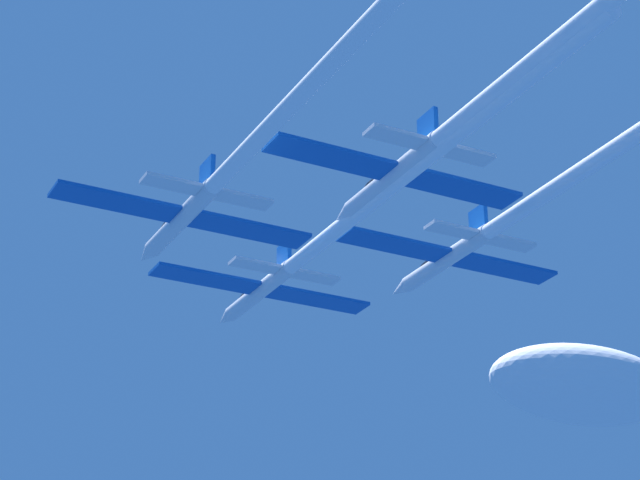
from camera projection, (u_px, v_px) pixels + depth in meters
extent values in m
cylinder|color=silver|center=(259.00, 292.00, 82.96)|extent=(1.04, 9.46, 1.04)
cone|color=silver|center=(225.00, 319.00, 87.63)|extent=(1.02, 2.08, 1.02)
ellipsoid|color=black|center=(247.00, 296.00, 84.83)|extent=(0.73, 1.89, 0.52)
cube|color=#0F51B2|center=(205.00, 278.00, 80.86)|extent=(7.19, 2.08, 0.23)
cube|color=#0F51B2|center=(317.00, 300.00, 84.29)|extent=(7.19, 2.08, 0.23)
cube|color=#0F51B2|center=(284.00, 254.00, 80.42)|extent=(0.27, 1.70, 1.51)
cube|color=silver|center=(255.00, 265.00, 78.85)|extent=(3.24, 1.25, 0.23)
cube|color=silver|center=(314.00, 277.00, 80.63)|extent=(3.24, 1.25, 0.23)
cylinder|color=white|center=(420.00, 163.00, 66.22)|extent=(0.94, 31.90, 0.94)
cylinder|color=silver|center=(181.00, 219.00, 71.05)|extent=(1.04, 9.46, 1.04)
cone|color=silver|center=(147.00, 255.00, 75.72)|extent=(1.02, 2.08, 1.02)
ellipsoid|color=black|center=(169.00, 226.00, 72.92)|extent=(0.73, 1.89, 0.52)
cube|color=#0F51B2|center=(115.00, 202.00, 68.95)|extent=(7.19, 2.08, 0.23)
cube|color=#0F51B2|center=(250.00, 230.00, 72.38)|extent=(7.19, 2.08, 0.23)
cube|color=#0F51B2|center=(207.00, 173.00, 68.51)|extent=(0.27, 1.70, 1.51)
cube|color=silver|center=(171.00, 184.00, 66.94)|extent=(3.24, 1.25, 0.23)
cube|color=silver|center=(243.00, 200.00, 68.72)|extent=(3.24, 1.25, 0.23)
cylinder|color=white|center=(348.00, 45.00, 54.66)|extent=(0.94, 31.05, 0.94)
cylinder|color=silver|center=(446.00, 259.00, 79.03)|extent=(1.04, 9.46, 1.04)
cone|color=silver|center=(400.00, 290.00, 83.70)|extent=(1.02, 2.08, 1.02)
ellipsoid|color=black|center=(429.00, 264.00, 80.90)|extent=(0.73, 1.89, 0.52)
cube|color=#0F51B2|center=(394.00, 245.00, 76.93)|extent=(7.19, 2.08, 0.23)
cube|color=#0F51B2|center=(503.00, 268.00, 80.37)|extent=(7.19, 2.08, 0.23)
cube|color=#0F51B2|center=(478.00, 219.00, 76.50)|extent=(0.27, 1.70, 1.51)
cube|color=silver|center=(452.00, 230.00, 74.93)|extent=(3.24, 1.25, 0.23)
cube|color=silver|center=(510.00, 243.00, 76.71)|extent=(3.24, 1.25, 0.23)
cylinder|color=silver|center=(392.00, 176.00, 68.17)|extent=(1.04, 9.46, 1.04)
cone|color=silver|center=(343.00, 216.00, 72.84)|extent=(1.02, 2.08, 1.02)
ellipsoid|color=black|center=(374.00, 184.00, 70.04)|extent=(0.73, 1.89, 0.52)
cube|color=#0F51B2|center=(330.00, 157.00, 66.07)|extent=(7.19, 2.08, 0.23)
cube|color=#0F51B2|center=(460.00, 188.00, 69.50)|extent=(7.19, 2.08, 0.23)
cube|color=#0F51B2|center=(428.00, 126.00, 65.63)|extent=(0.27, 1.70, 1.51)
cube|color=silver|center=(395.00, 136.00, 64.06)|extent=(3.24, 1.25, 0.23)
cube|color=silver|center=(464.00, 154.00, 65.84)|extent=(3.24, 1.25, 0.23)
ellipsoid|color=white|center=(584.00, 386.00, 110.25)|extent=(19.19, 10.56, 6.72)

